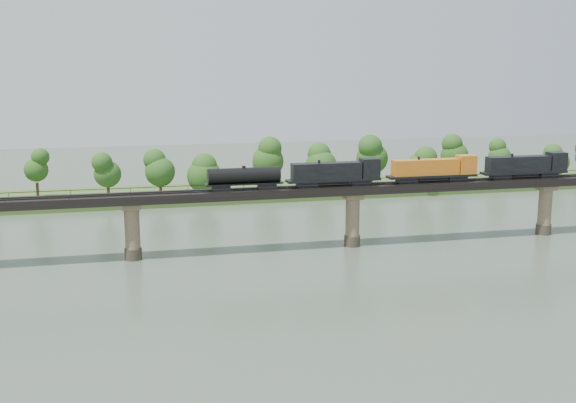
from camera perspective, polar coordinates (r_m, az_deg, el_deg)
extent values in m
plane|color=#3A4839|center=(108.61, 10.09, -7.39)|extent=(400.00, 400.00, 0.00)
cube|color=#355020|center=(187.04, -0.21, 0.90)|extent=(300.00, 24.00, 1.60)
cylinder|color=#473A2D|center=(128.63, -12.13, -4.05)|extent=(3.00, 3.00, 2.00)
cylinder|color=#877258|center=(127.54, -12.21, -2.10)|extent=(2.60, 2.60, 9.00)
cube|color=#877258|center=(126.69, -12.29, -0.34)|extent=(3.20, 3.20, 1.00)
cylinder|color=#473A2D|center=(135.21, 5.09, -3.09)|extent=(3.00, 3.00, 2.00)
cylinder|color=#877258|center=(134.17, 5.12, -1.23)|extent=(2.60, 2.60, 9.00)
cube|color=#877258|center=(133.37, 5.15, 0.45)|extent=(3.20, 3.20, 1.00)
cylinder|color=#473A2D|center=(152.37, 19.53, -2.07)|extent=(3.00, 3.00, 2.00)
cylinder|color=#877258|center=(151.45, 19.64, -0.41)|extent=(2.60, 2.60, 9.00)
cube|color=#877258|center=(150.74, 19.74, 1.08)|extent=(3.20, 3.20, 1.00)
cube|color=black|center=(133.14, 5.16, 0.98)|extent=(220.00, 5.00, 1.50)
cube|color=black|center=(132.29, 5.27, 1.27)|extent=(220.00, 0.12, 0.16)
cube|color=black|center=(133.69, 5.06, 1.38)|extent=(220.00, 0.12, 0.16)
cube|color=black|center=(130.65, 5.50, 1.42)|extent=(220.00, 0.10, 0.10)
cube|color=black|center=(135.13, 4.85, 1.76)|extent=(220.00, 0.10, 0.10)
cube|color=black|center=(130.71, 5.50, 1.27)|extent=(0.08, 0.08, 0.70)
cube|color=black|center=(135.19, 4.85, 1.61)|extent=(0.08, 0.08, 0.70)
cylinder|color=#382619|center=(182.08, -19.18, 0.83)|extent=(0.70, 0.70, 3.71)
sphere|color=#1D4513|center=(181.31, -19.28, 2.37)|extent=(5.67, 5.67, 5.67)
sphere|color=#1D4513|center=(180.89, -19.34, 3.34)|extent=(4.25, 4.25, 4.25)
cylinder|color=#382619|center=(173.35, -14.00, 0.59)|extent=(0.70, 0.70, 3.51)
sphere|color=#1D4513|center=(172.57, -14.07, 2.12)|extent=(6.31, 6.31, 6.31)
sphere|color=#1D4513|center=(172.15, -14.12, 3.08)|extent=(4.73, 4.73, 4.73)
cylinder|color=#382619|center=(176.08, -10.02, 0.89)|extent=(0.70, 0.70, 3.34)
sphere|color=#1D4513|center=(175.35, -10.07, 2.33)|extent=(7.18, 7.18, 7.18)
sphere|color=#1D4513|center=(174.94, -10.11, 3.23)|extent=(5.39, 5.39, 5.39)
cylinder|color=#382619|center=(174.34, -6.61, 0.80)|extent=(0.70, 0.70, 2.83)
sphere|color=#1D4513|center=(173.70, -6.64, 2.02)|extent=(8.26, 8.26, 8.26)
sphere|color=#1D4513|center=(173.34, -6.66, 2.79)|extent=(6.19, 6.19, 6.19)
cylinder|color=#382619|center=(183.25, -1.59, 1.56)|extent=(0.70, 0.70, 3.96)
sphere|color=#1D4513|center=(182.44, -1.59, 3.20)|extent=(8.07, 8.07, 8.07)
sphere|color=#1D4513|center=(182.01, -1.60, 4.23)|extent=(6.05, 6.05, 6.05)
cylinder|color=#382619|center=(185.05, 2.63, 1.54)|extent=(0.70, 0.70, 3.27)
sphere|color=#1D4513|center=(184.36, 2.64, 2.87)|extent=(8.03, 8.03, 8.03)
sphere|color=#1D4513|center=(183.99, 2.65, 3.71)|extent=(6.02, 6.02, 6.02)
cylinder|color=#382619|center=(190.40, 6.63, 1.85)|extent=(0.70, 0.70, 3.92)
sphere|color=#1D4513|center=(189.62, 6.66, 3.41)|extent=(8.29, 8.29, 8.29)
sphere|color=#1D4513|center=(189.21, 6.69, 4.39)|extent=(6.21, 6.21, 6.21)
cylinder|color=#382619|center=(188.14, 10.48, 1.49)|extent=(0.70, 0.70, 3.02)
sphere|color=#1D4513|center=(187.52, 10.52, 2.70)|extent=(7.74, 7.74, 7.74)
sphere|color=#1D4513|center=(187.17, 10.55, 3.46)|extent=(5.80, 5.80, 5.80)
cylinder|color=#382619|center=(201.39, 12.94, 2.13)|extent=(0.70, 0.70, 3.80)
sphere|color=#1D4513|center=(200.67, 13.01, 3.56)|extent=(7.47, 7.47, 7.47)
sphere|color=#1D4513|center=(200.29, 13.05, 4.46)|extent=(5.60, 5.60, 5.60)
cylinder|color=#382619|center=(207.99, 16.30, 2.19)|extent=(0.70, 0.70, 3.38)
sphere|color=#1D4513|center=(207.36, 16.37, 3.42)|extent=(6.23, 6.23, 6.23)
sphere|color=#1D4513|center=(207.02, 16.41, 4.19)|extent=(4.67, 4.67, 4.67)
cylinder|color=#382619|center=(210.34, 20.37, 1.95)|extent=(0.70, 0.70, 2.77)
sphere|color=#1D4513|center=(209.82, 20.44, 2.95)|extent=(7.04, 7.04, 7.04)
sphere|color=#1D4513|center=(209.53, 20.48, 3.57)|extent=(5.28, 5.28, 5.28)
cube|color=black|center=(150.31, 19.78, 2.02)|extent=(3.68, 2.21, 1.01)
cube|color=black|center=(145.06, 16.42, 1.91)|extent=(3.68, 2.21, 1.01)
cube|color=black|center=(147.53, 18.14, 2.21)|extent=(17.48, 2.76, 0.46)
cube|color=black|center=(146.57, 17.72, 2.86)|extent=(12.88, 2.48, 2.94)
cube|color=black|center=(150.95, 20.43, 3.02)|extent=(3.31, 2.76, 3.50)
cylinder|color=black|center=(147.60, 18.13, 2.02)|extent=(5.52, 1.29, 1.29)
cube|color=black|center=(140.76, 13.16, 1.80)|extent=(3.68, 2.21, 1.01)
cube|color=black|center=(136.58, 9.35, 1.67)|extent=(3.68, 2.21, 1.01)
cube|color=black|center=(138.49, 11.30, 2.00)|extent=(17.48, 2.76, 0.46)
cube|color=#CB6D18|center=(137.67, 10.80, 2.68)|extent=(12.88, 2.48, 2.94)
cube|color=#CB6D18|center=(141.19, 13.88, 2.87)|extent=(3.31, 2.76, 3.50)
cylinder|color=black|center=(138.57, 11.29, 1.79)|extent=(5.52, 1.29, 1.29)
cube|color=black|center=(133.34, 5.70, 1.53)|extent=(3.68, 2.21, 1.01)
cube|color=black|center=(130.43, 1.49, 1.36)|extent=(3.68, 2.21, 1.01)
cube|color=black|center=(131.68, 3.62, 1.72)|extent=(17.48, 2.76, 0.46)
cube|color=black|center=(131.02, 3.05, 2.44)|extent=(12.88, 2.48, 2.94)
cube|color=black|center=(133.53, 6.47, 2.67)|extent=(3.31, 2.76, 3.50)
cylinder|color=black|center=(131.77, 3.62, 1.51)|extent=(5.52, 1.29, 1.29)
cube|color=black|center=(128.77, -1.68, 1.23)|extent=(3.22, 2.02, 1.01)
cube|color=black|center=(127.39, -5.33, 1.08)|extent=(3.22, 2.02, 1.01)
cube|color=black|center=(127.91, -3.50, 1.42)|extent=(13.80, 2.21, 0.28)
cylinder|color=black|center=(127.67, -3.51, 2.07)|extent=(12.88, 2.76, 2.76)
cylinder|color=black|center=(127.44, -3.51, 2.73)|extent=(0.64, 0.64, 0.46)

